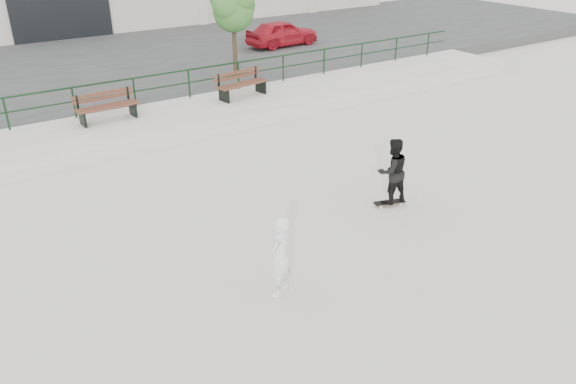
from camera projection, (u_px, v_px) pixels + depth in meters
ground at (367, 254)px, 11.80m from camera, size 120.00×120.00×0.00m
ledge at (180, 119)px, 18.75m from camera, size 30.00×3.00×0.50m
parking_strip at (102, 67)px, 25.07m from camera, size 60.00×14.00×0.50m
railing at (162, 81)px, 19.28m from camera, size 28.00×0.06×1.03m
bench_left at (107, 107)px, 17.72m from camera, size 1.99×0.66×0.90m
bench_right at (241, 84)px, 20.00m from camera, size 2.06×0.87×0.92m
tree at (233, 7)px, 21.83m from camera, size 2.00×1.78×3.55m
red_car at (282, 33)px, 27.65m from camera, size 3.75×1.64×1.26m
skateboard at (389, 202)px, 13.75m from camera, size 0.80×0.44×0.09m
standing_skater at (392, 171)px, 13.38m from camera, size 0.88×0.74×1.64m
seated_skater at (280, 257)px, 10.24m from camera, size 0.70×0.63×1.62m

